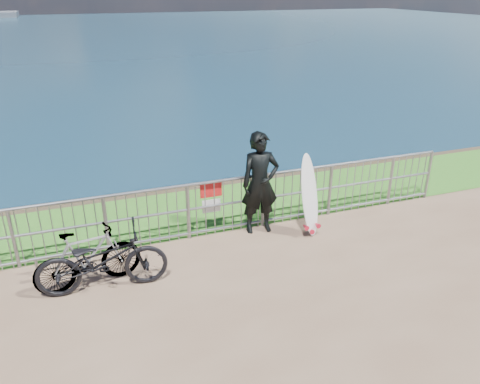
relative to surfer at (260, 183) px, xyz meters
name	(u,v)px	position (x,y,z in m)	size (l,w,h in m)	color
grass_strip	(200,210)	(-0.88, 1.25, -0.99)	(120.00, 120.00, 0.00)	#2E7420
railing	(215,207)	(-0.86, 0.15, -0.42)	(10.06, 0.10, 1.13)	gray
surfer	(260,183)	(0.00, 0.00, 0.00)	(0.73, 0.48, 2.00)	black
surfboard	(310,199)	(0.84, -0.45, -0.25)	(0.53, 0.50, 1.62)	white
bicycle_near	(102,260)	(-3.04, -0.98, -0.47)	(0.70, 2.01, 1.06)	black
bicycle_far	(88,258)	(-3.25, -0.80, -0.49)	(0.48, 1.68, 1.01)	black
bike_rack	(83,253)	(-3.31, -0.24, -0.71)	(1.70, 0.05, 0.36)	gray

